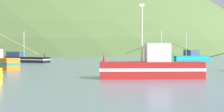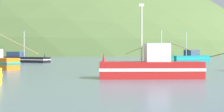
{
  "view_description": "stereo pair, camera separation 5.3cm",
  "coord_description": "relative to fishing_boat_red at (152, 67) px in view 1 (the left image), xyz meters",
  "views": [
    {
      "loc": [
        -11.52,
        -13.13,
        2.09
      ],
      "look_at": [
        -4.94,
        26.67,
        1.4
      ],
      "focal_mm": 53.57,
      "sensor_mm": 36.0,
      "label": 1
    },
    {
      "loc": [
        -11.46,
        -13.14,
        2.09
      ],
      "look_at": [
        -4.94,
        26.67,
        1.4
      ],
      "focal_mm": 53.57,
      "sensor_mm": 36.0,
      "label": 2
    }
  ],
  "objects": [
    {
      "name": "hill_far_center",
      "position": [
        65.05,
        233.34,
        -0.83
      ],
      "size": [
        132.15,
        105.72,
        79.09
      ],
      "primitive_type": "ellipsoid",
      "color": "#47703D",
      "rests_on": "ground"
    },
    {
      "name": "fishing_boat_green",
      "position": [
        8.12,
        22.86,
        0.01
      ],
      "size": [
        9.61,
        7.11,
        5.21
      ],
      "rotation": [
        0.0,
        0.0,
        4.22
      ],
      "color": "#197A47",
      "rests_on": "ground"
    },
    {
      "name": "fishing_boat_red",
      "position": [
        0.0,
        0.0,
        0.0
      ],
      "size": [
        7.85,
        2.72,
        5.53
      ],
      "rotation": [
        0.0,
        0.0,
        3.02
      ],
      "color": "red",
      "rests_on": "ground"
    },
    {
      "name": "hill_far_left",
      "position": [
        46.46,
        201.83,
        -0.83
      ],
      "size": [
        86.76,
        69.4,
        55.95
      ],
      "primitive_type": "ellipsoid",
      "color": "#516B38",
      "rests_on": "ground"
    },
    {
      "name": "fishing_boat_teal",
      "position": [
        17.72,
        35.67,
        -0.1
      ],
      "size": [
        10.41,
        7.77,
        5.63
      ],
      "rotation": [
        0.0,
        0.0,
        3.71
      ],
      "color": "#147F84",
      "rests_on": "ground"
    },
    {
      "name": "fishing_boat_black",
      "position": [
        -13.4,
        36.09,
        -0.21
      ],
      "size": [
        10.65,
        8.64,
        5.47
      ],
      "rotation": [
        0.0,
        0.0,
        5.64
      ],
      "color": "black",
      "rests_on": "ground"
    },
    {
      "name": "hill_far_right",
      "position": [
        -3.98,
        172.99,
        -0.83
      ],
      "size": [
        216.84,
        173.47,
        93.17
      ],
      "primitive_type": "ellipsoid",
      "color": "#516B38",
      "rests_on": "ground"
    },
    {
      "name": "hill_mid_right",
      "position": [
        -9.04,
        238.36,
        -0.83
      ],
      "size": [
        148.37,
        118.7,
        88.77
      ],
      "primitive_type": "ellipsoid",
      "color": "#386633",
      "rests_on": "ground"
    }
  ]
}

